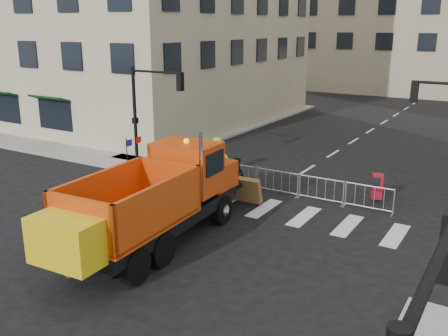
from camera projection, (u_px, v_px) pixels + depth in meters
The scene contains 10 objects.
ground at pixel (172, 254), 16.85m from camera, with size 120.00×120.00×0.00m, color black.
sidewalk_back at pixel (280, 185), 23.81m from camera, with size 64.00×5.00×0.15m, color gray.
traffic_light_left at pixel (135, 119), 26.27m from camera, with size 0.18×0.18×5.40m, color black.
crowd_barriers at pixel (257, 178), 23.31m from camera, with size 12.60×0.60×1.10m, color #9EA0A5, non-canonical shape.
plow_truck at pixel (153, 199), 16.97m from camera, with size 3.42×10.23×3.92m.
cop_a at pixel (218, 175), 22.89m from camera, with size 0.60×0.39×1.65m, color black.
cop_b at pixel (236, 175), 22.74m from camera, with size 0.82×0.64×1.69m, color black.
cop_c at pixel (221, 173), 22.37m from camera, with size 1.21×0.50×2.06m, color black.
worker at pixel (217, 155), 25.39m from camera, with size 1.19×0.68×1.84m, color #B0C817.
newspaper_box at pixel (377, 186), 21.65m from camera, with size 0.45×0.40×1.10m, color #A70C1D.
Camera 1 is at (9.53, -12.23, 7.42)m, focal length 40.00 mm.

